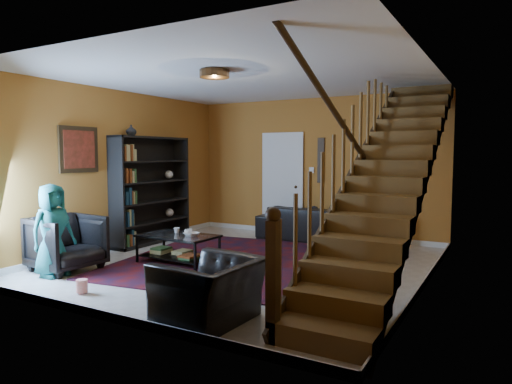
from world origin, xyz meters
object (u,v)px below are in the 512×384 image
Objects in this scene: armchair_right at (210,291)px; bookshelf at (152,192)px; sofa at (317,224)px; coffee_table at (178,247)px; armchair_left at (67,243)px.

bookshelf is at bearing -127.00° from armchair_right.
bookshelf is 2.06× the size of armchair_right.
sofa is 3.01m from coffee_table.
coffee_table is at bearing -130.40° from armchair_right.
sofa is at bearing -25.06° from armchair_left.
sofa reaches higher than coffee_table.
coffee_table is (1.49, -1.07, -0.71)m from bookshelf.
sofa is 4.52m from armchair_left.
bookshelf is 2.27× the size of armchair_left.
armchair_left is 0.91× the size of armchair_right.
armchair_left is 0.74× the size of coffee_table.
armchair_left reaches higher than coffee_table.
bookshelf reaches higher than sofa.
armchair_left is at bearing -80.80° from bookshelf.
sofa is (2.65, 1.70, -0.64)m from bookshelf.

